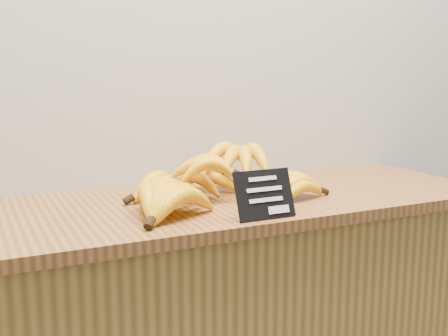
# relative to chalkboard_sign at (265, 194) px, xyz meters

# --- Properties ---
(counter_top) EXTENTS (1.51, 0.54, 0.03)m
(counter_top) POSITION_rel_chalkboard_sign_xyz_m (-0.02, 0.22, -0.07)
(counter_top) COLOR brown
(counter_top) RESTS_ON counter
(chalkboard_sign) EXTENTS (0.14, 0.05, 0.11)m
(chalkboard_sign) POSITION_rel_chalkboard_sign_xyz_m (0.00, 0.00, 0.00)
(chalkboard_sign) COLOR black
(chalkboard_sign) RESTS_ON counter_top
(banana_pile) EXTENTS (0.60, 0.42, 0.13)m
(banana_pile) POSITION_rel_chalkboard_sign_xyz_m (-0.04, 0.23, -0.00)
(banana_pile) COLOR #EFB109
(banana_pile) RESTS_ON counter_top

